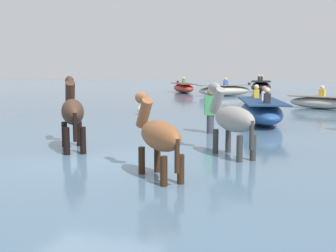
# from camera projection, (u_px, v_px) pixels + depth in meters

# --- Properties ---
(ground_plane) EXTENTS (120.00, 120.00, 0.00)m
(ground_plane) POSITION_uv_depth(u_px,v_px,m) (88.00, 178.00, 8.45)
(ground_plane) COLOR #756B56
(water_surface) EXTENTS (90.00, 90.00, 0.37)m
(water_surface) POSITION_uv_depth(u_px,v_px,m) (205.00, 116.00, 17.83)
(water_surface) COLOR slate
(water_surface) RESTS_ON ground
(horse_lead_dark_bay) EXTENTS (1.30, 1.68, 1.99)m
(horse_lead_dark_bay) POSITION_uv_depth(u_px,v_px,m) (72.00, 113.00, 9.39)
(horse_lead_dark_bay) COLOR #382319
(horse_lead_dark_bay) RESTS_ON ground
(horse_trailing_chestnut) EXTENTS (1.34, 1.34, 1.76)m
(horse_trailing_chestnut) POSITION_uv_depth(u_px,v_px,m) (158.00, 138.00, 6.96)
(horse_trailing_chestnut) COLOR brown
(horse_trailing_chestnut) RESTS_ON ground
(horse_flank_grey) EXTENTS (1.37, 1.47, 1.86)m
(horse_flank_grey) POSITION_uv_depth(u_px,v_px,m) (232.00, 121.00, 8.68)
(horse_flank_grey) COLOR gray
(horse_flank_grey) RESTS_ON ground
(boat_far_offshore) EXTENTS (1.82, 4.04, 1.32)m
(boat_far_offshore) POSITION_uv_depth(u_px,v_px,m) (261.00, 87.00, 32.11)
(boat_far_offshore) COLOR black
(boat_far_offshore) RESTS_ON water_surface
(boat_near_port) EXTENTS (2.23, 4.33, 1.23)m
(boat_near_port) POSITION_uv_depth(u_px,v_px,m) (261.00, 111.00, 14.12)
(boat_near_port) COLOR #28518E
(boat_near_port) RESTS_ON water_surface
(boat_mid_outer) EXTENTS (2.96, 3.93, 1.17)m
(boat_mid_outer) POSITION_uv_depth(u_px,v_px,m) (183.00, 88.00, 31.61)
(boat_mid_outer) COLOR #BC382D
(boat_mid_outer) RESTS_ON water_surface
(boat_mid_channel) EXTENTS (3.70, 3.19, 1.19)m
(boat_mid_channel) POSITION_uv_depth(u_px,v_px,m) (225.00, 90.00, 27.85)
(boat_mid_channel) COLOR #B2AD9E
(boat_mid_channel) RESTS_ON water_surface
(boat_distant_east) EXTENTS (3.06, 2.06, 1.04)m
(boat_distant_east) POSITION_uv_depth(u_px,v_px,m) (321.00, 102.00, 18.98)
(boat_distant_east) COLOR #B2AD9E
(boat_distant_east) RESTS_ON water_surface
(person_onlooker_right) EXTENTS (0.37, 0.29, 1.63)m
(person_onlooker_right) POSITION_uv_depth(u_px,v_px,m) (210.00, 115.00, 11.80)
(person_onlooker_right) COLOR #383842
(person_onlooker_right) RESTS_ON ground
(channel_buoy) EXTENTS (0.39, 0.39, 0.89)m
(channel_buoy) POSITION_uv_depth(u_px,v_px,m) (142.00, 110.00, 16.58)
(channel_buoy) COLOR silver
(channel_buoy) RESTS_ON water_surface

